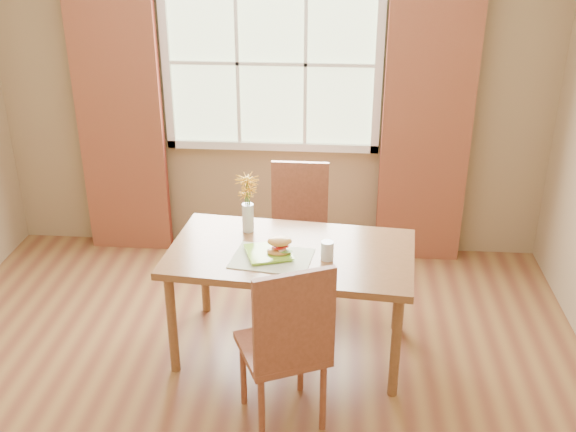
{
  "coord_description": "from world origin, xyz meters",
  "views": [
    {
      "loc": [
        0.51,
        -3.03,
        2.57
      ],
      "look_at": [
        0.24,
        0.43,
        0.95
      ],
      "focal_mm": 42.0,
      "sensor_mm": 36.0,
      "label": 1
    }
  ],
  "objects_px": {
    "chair_near": "(287,342)",
    "flower_vase": "(248,196)",
    "chair_far": "(299,226)",
    "croissant_sandwich": "(279,246)",
    "dining_table": "(291,261)",
    "water_glass": "(327,251)"
  },
  "relations": [
    {
      "from": "chair_near",
      "to": "flower_vase",
      "type": "bearing_deg",
      "value": 84.85
    },
    {
      "from": "dining_table",
      "to": "chair_near",
      "type": "bearing_deg",
      "value": -81.74
    },
    {
      "from": "flower_vase",
      "to": "water_glass",
      "type": "bearing_deg",
      "value": -33.58
    },
    {
      "from": "dining_table",
      "to": "croissant_sandwich",
      "type": "xyz_separation_m",
      "value": [
        -0.06,
        -0.09,
        0.14
      ]
    },
    {
      "from": "chair_far",
      "to": "chair_near",
      "type": "bearing_deg",
      "value": -88.17
    },
    {
      "from": "flower_vase",
      "to": "chair_near",
      "type": "bearing_deg",
      "value": -71.15
    },
    {
      "from": "chair_near",
      "to": "chair_far",
      "type": "xyz_separation_m",
      "value": [
        -0.03,
        1.4,
        -0.03
      ]
    },
    {
      "from": "chair_far",
      "to": "croissant_sandwich",
      "type": "bearing_deg",
      "value": -93.93
    },
    {
      "from": "croissant_sandwich",
      "to": "water_glass",
      "type": "height_order",
      "value": "croissant_sandwich"
    },
    {
      "from": "croissant_sandwich",
      "to": "water_glass",
      "type": "bearing_deg",
      "value": -9.49
    },
    {
      "from": "chair_far",
      "to": "croissant_sandwich",
      "type": "xyz_separation_m",
      "value": [
        -0.06,
        -0.79,
        0.25
      ]
    },
    {
      "from": "chair_far",
      "to": "water_glass",
      "type": "xyz_separation_m",
      "value": [
        0.21,
        -0.8,
        0.23
      ]
    },
    {
      "from": "croissant_sandwich",
      "to": "chair_near",
      "type": "bearing_deg",
      "value": -89.92
    },
    {
      "from": "dining_table",
      "to": "chair_near",
      "type": "height_order",
      "value": "chair_near"
    },
    {
      "from": "dining_table",
      "to": "flower_vase",
      "type": "xyz_separation_m",
      "value": [
        -0.28,
        0.24,
        0.31
      ]
    },
    {
      "from": "dining_table",
      "to": "croissant_sandwich",
      "type": "bearing_deg",
      "value": -118.22
    },
    {
      "from": "dining_table",
      "to": "water_glass",
      "type": "height_order",
      "value": "water_glass"
    },
    {
      "from": "chair_near",
      "to": "flower_vase",
      "type": "distance_m",
      "value": 1.06
    },
    {
      "from": "chair_far",
      "to": "croissant_sandwich",
      "type": "relative_size",
      "value": 5.99
    },
    {
      "from": "dining_table",
      "to": "water_glass",
      "type": "distance_m",
      "value": 0.27
    },
    {
      "from": "chair_far",
      "to": "croissant_sandwich",
      "type": "height_order",
      "value": "chair_far"
    },
    {
      "from": "chair_near",
      "to": "flower_vase",
      "type": "relative_size",
      "value": 2.69
    }
  ]
}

